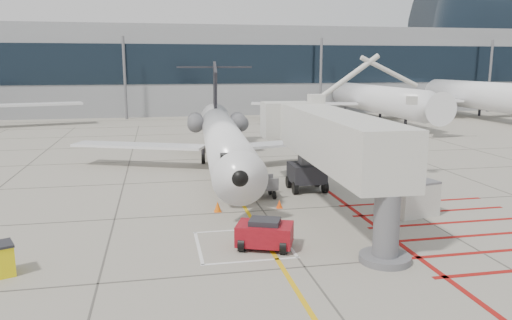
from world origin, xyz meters
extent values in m
plane|color=gray|center=(0.00, 0.00, 0.00)|extent=(260.00, 260.00, 0.00)
cone|color=orange|center=(-2.50, 4.32, 0.29)|extent=(0.41, 0.41, 0.57)
cone|color=#F54B0C|center=(1.02, 4.34, 0.24)|extent=(0.34, 0.34, 0.48)
cube|color=gray|center=(10.00, 70.00, 7.00)|extent=(180.00, 28.00, 14.00)
cube|color=black|center=(10.00, 55.95, 8.00)|extent=(180.00, 0.10, 6.00)
camera|label=1|loc=(-5.61, -22.13, 8.03)|focal=35.00mm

